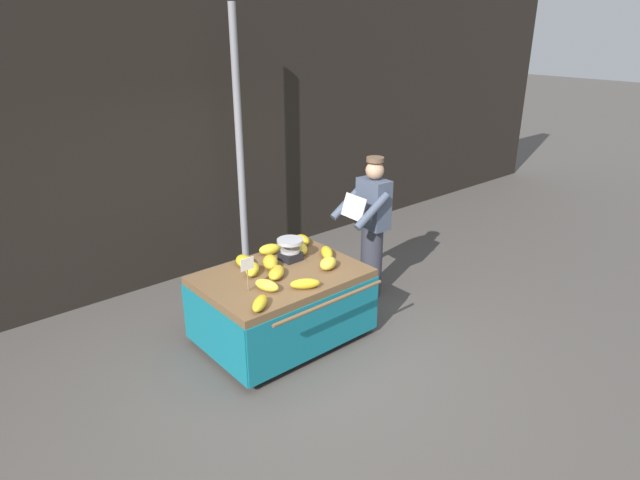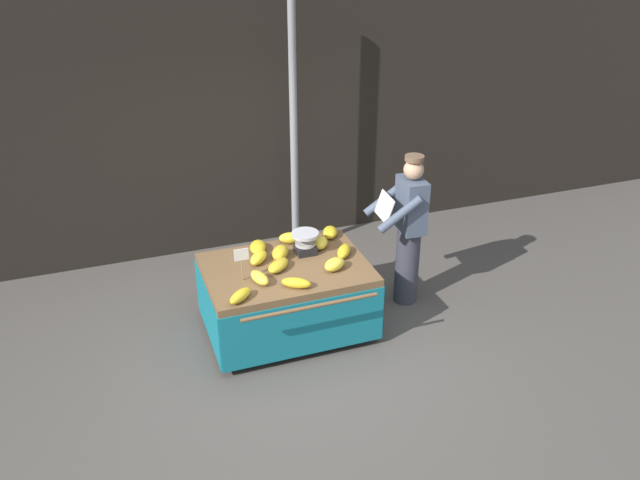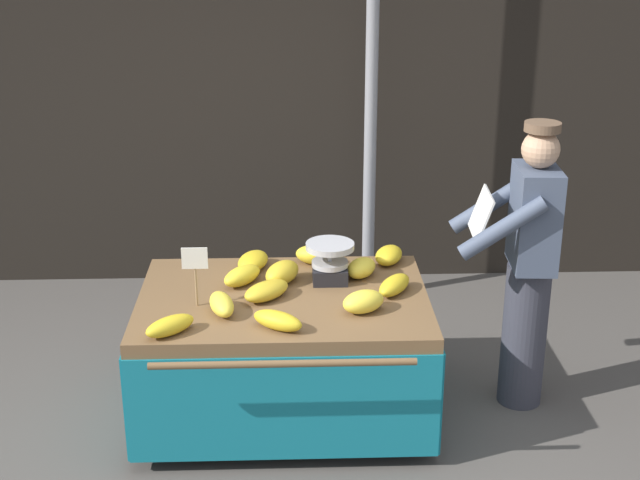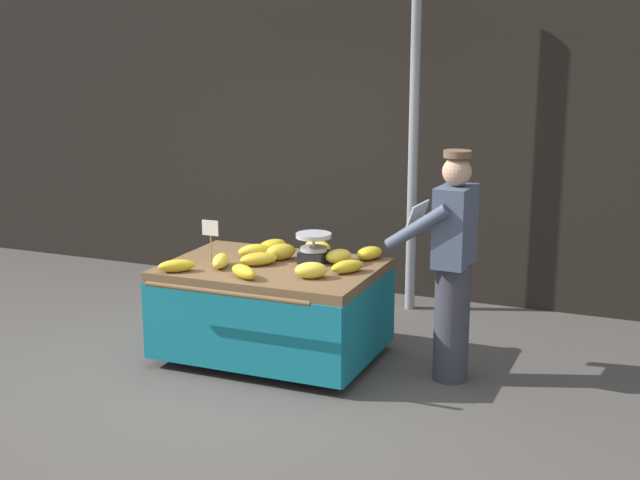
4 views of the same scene
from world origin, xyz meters
TOP-DOWN VIEW (x-y plane):
  - ground_plane at (0.00, 0.00)m, footprint 60.00×60.00m
  - back_wall at (0.00, 2.65)m, footprint 16.00×0.24m
  - street_pole at (0.72, 2.12)m, footprint 0.09×0.09m
  - banana_cart at (0.09, 0.46)m, footprint 1.65×1.36m
  - weighing_scale at (0.36, 0.66)m, footprint 0.28×0.28m
  - price_sign at (-0.38, 0.34)m, footprint 0.14×0.01m
  - banana_bunch_0 at (-0.24, 0.24)m, footprint 0.19×0.29m
  - banana_bunch_1 at (0.09, 0.63)m, footprint 0.27×0.30m
  - banana_bunch_2 at (0.55, 0.71)m, footprint 0.24×0.27m
  - banana_bunch_3 at (0.73, 0.92)m, footprint 0.24×0.29m
  - banana_bunch_4 at (0.29, 0.92)m, footprint 0.27×0.20m
  - banana_bunch_5 at (-0.48, 0.00)m, footprint 0.29×0.27m
  - banana_bunch_6 at (0.00, 0.41)m, footprint 0.32×0.32m
  - banana_bunch_7 at (0.07, 0.04)m, footprint 0.30×0.25m
  - banana_bunch_8 at (-0.14, 0.62)m, footprint 0.27×0.29m
  - banana_bunch_9 at (0.52, 0.23)m, footprint 0.29×0.25m
  - banana_bunch_10 at (-0.09, 0.85)m, footprint 0.24×0.31m
  - banana_bunch_11 at (0.72, 0.47)m, footprint 0.26×0.31m
  - vendor_person at (1.49, 0.56)m, footprint 0.60×0.54m

SIDE VIEW (x-z plane):
  - ground_plane at x=0.00m, z-range 0.00..0.00m
  - banana_cart at x=0.09m, z-range 0.18..0.94m
  - banana_bunch_5 at x=-0.48m, z-range 0.76..0.86m
  - banana_bunch_11 at x=0.72m, z-range 0.76..0.86m
  - banana_bunch_7 at x=0.07m, z-range 0.76..0.86m
  - banana_bunch_10 at x=-0.09m, z-range 0.76..0.86m
  - banana_bunch_6 at x=0.00m, z-range 0.76..0.86m
  - banana_bunch_3 at x=0.73m, z-range 0.76..0.86m
  - banana_bunch_0 at x=-0.24m, z-range 0.76..0.87m
  - banana_bunch_8 at x=-0.14m, z-range 0.76..0.87m
  - banana_bunch_2 at x=0.55m, z-range 0.76..0.87m
  - banana_bunch_4 at x=0.29m, z-range 0.76..0.88m
  - banana_bunch_9 at x=0.52m, z-range 0.76..0.88m
  - banana_bunch_1 at x=0.09m, z-range 0.76..0.89m
  - vendor_person at x=1.49m, z-range 0.02..1.73m
  - weighing_scale at x=0.36m, z-range 0.76..1.00m
  - price_sign at x=-0.38m, z-range 0.84..1.18m
  - street_pole at x=0.72m, z-range 0.00..3.33m
  - back_wall at x=0.00m, z-range 0.00..3.65m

